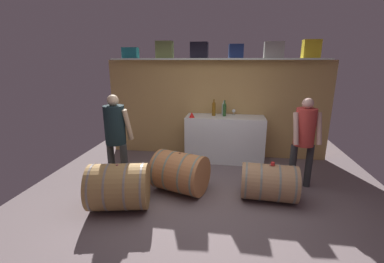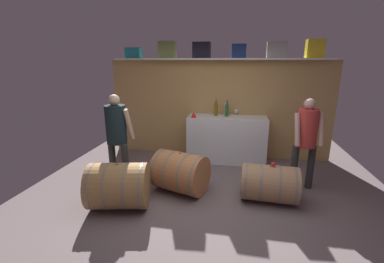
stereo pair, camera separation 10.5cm
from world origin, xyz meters
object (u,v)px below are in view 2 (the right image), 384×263
at_px(toolcase_grey, 277,50).
at_px(toolcase_yellow, 315,49).
at_px(toolcase_teal, 133,53).
at_px(wine_barrel_far, 180,172).
at_px(wine_bottle_clear, 226,109).
at_px(wine_bottle_amber, 216,109).
at_px(wine_glass, 236,111).
at_px(toolcase_black, 202,50).
at_px(red_funnel, 194,115).
at_px(visitor_tasting, 117,131).
at_px(wine_bottle_green, 227,109).
at_px(toolcase_olive, 167,50).
at_px(toolcase_navy, 238,51).
at_px(tasting_cup, 273,165).
at_px(wine_barrel_flank, 119,186).
at_px(work_cabinet, 227,139).
at_px(wine_barrel_near, 269,183).
at_px(winemaker_pouring, 306,135).

distance_m(toolcase_grey, toolcase_yellow, 0.70).
height_order(toolcase_teal, wine_barrel_far, toolcase_teal).
bearing_deg(wine_bottle_clear, toolcase_grey, 2.25).
bearing_deg(wine_bottle_amber, wine_glass, 19.87).
height_order(toolcase_black, wine_barrel_far, toolcase_black).
bearing_deg(red_funnel, visitor_tasting, -130.26).
relative_size(wine_bottle_green, visitor_tasting, 0.21).
height_order(red_funnel, visitor_tasting, visitor_tasting).
relative_size(toolcase_olive, visitor_tasting, 0.22).
bearing_deg(visitor_tasting, toolcase_navy, 58.08).
relative_size(toolcase_yellow, tasting_cup, 5.73).
xyz_separation_m(toolcase_teal, tasting_cup, (2.80, -1.76, -1.64)).
height_order(toolcase_yellow, wine_barrel_flank, toolcase_yellow).
distance_m(red_funnel, wine_barrel_flank, 2.18).
distance_m(toolcase_teal, red_funnel, 1.88).
bearing_deg(visitor_tasting, work_cabinet, 56.96).
xyz_separation_m(wine_glass, wine_barrel_near, (0.55, -1.76, -0.76)).
bearing_deg(toolcase_navy, wine_glass, 8.59).
distance_m(toolcase_teal, wine_barrel_far, 2.90).
xyz_separation_m(toolcase_navy, red_funnel, (-0.83, -0.39, -1.24)).
xyz_separation_m(toolcase_olive, winemaker_pouring, (2.60, -1.23, -1.36)).
relative_size(wine_barrel_far, visitor_tasting, 0.62).
xyz_separation_m(red_funnel, wine_barrel_far, (0.00, -1.30, -0.69)).
distance_m(wine_bottle_green, wine_barrel_far, 1.84).
bearing_deg(wine_barrel_far, wine_barrel_flank, -122.35).
bearing_deg(toolcase_navy, work_cabinet, -133.62).
distance_m(wine_bottle_clear, tasting_cup, 1.96).
bearing_deg(toolcase_olive, toolcase_teal, 175.72).
xyz_separation_m(wine_bottle_amber, red_funnel, (-0.43, -0.25, -0.10)).
height_order(toolcase_black, winemaker_pouring, toolcase_black).
bearing_deg(tasting_cup, toolcase_black, 127.09).
xyz_separation_m(toolcase_olive, tasting_cup, (2.05, -1.76, -1.70)).
distance_m(toolcase_black, visitor_tasting, 2.42).
height_order(toolcase_black, toolcase_navy, toolcase_black).
relative_size(toolcase_navy, wine_glass, 2.26).
height_order(wine_bottle_amber, wine_barrel_near, wine_bottle_amber).
distance_m(toolcase_olive, toolcase_yellow, 2.89).
bearing_deg(tasting_cup, toolcase_teal, 147.90).
xyz_separation_m(wine_bottle_clear, winemaker_pouring, (1.34, -1.20, -0.17)).
relative_size(toolcase_yellow, wine_barrel_far, 0.35).
bearing_deg(wine_bottle_clear, toolcase_black, 176.03).
xyz_separation_m(toolcase_grey, wine_barrel_flank, (-2.33, -2.32, -1.94)).
bearing_deg(winemaker_pouring, wine_barrel_flank, 12.94).
xyz_separation_m(toolcase_black, toolcase_grey, (1.47, 0.00, -0.00)).
xyz_separation_m(toolcase_navy, wine_barrel_far, (-0.83, -1.69, -1.93)).
bearing_deg(tasting_cup, work_cabinet, 115.83).
height_order(toolcase_olive, wine_barrel_flank, toolcase_olive).
bearing_deg(winemaker_pouring, toolcase_yellow, -111.87).
height_order(toolcase_grey, work_cabinet, toolcase_grey).
bearing_deg(tasting_cup, winemaker_pouring, 43.83).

